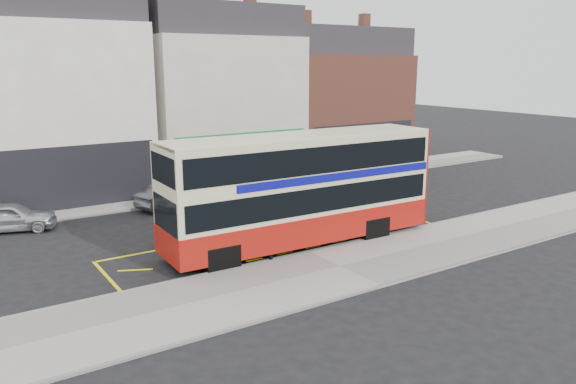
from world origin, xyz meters
TOP-DOWN VIEW (x-y plane):
  - ground at (0.00, 0.00)m, footprint 120.00×120.00m
  - pavement at (0.00, -2.30)m, footprint 40.00×4.00m
  - kerb at (0.00, -0.38)m, footprint 40.00×0.15m
  - far_pavement at (0.00, 11.00)m, footprint 50.00×3.00m
  - road_markings at (0.00, 1.60)m, footprint 14.00×3.40m
  - terrace_left at (-5.50, 14.99)m, footprint 8.00×8.01m
  - terrace_green_shop at (3.50, 14.99)m, footprint 9.00×8.01m
  - terrace_right at (12.50, 14.99)m, footprint 9.00×8.01m
  - double_decker_bus at (0.44, 0.73)m, footprint 11.07×2.85m
  - bus_stop_post at (-1.61, -0.39)m, footprint 0.80×0.14m
  - car_silver at (-8.93, 9.09)m, footprint 3.97×2.64m
  - car_grey at (-1.60, 9.21)m, footprint 3.94×2.43m
  - car_white at (8.77, 8.91)m, footprint 4.74×2.59m
  - street_tree_right at (8.60, 12.00)m, footprint 2.23×2.23m

SIDE VIEW (x-z plane):
  - ground at x=0.00m, z-range 0.00..0.00m
  - road_markings at x=0.00m, z-range 0.00..0.01m
  - pavement at x=0.00m, z-range 0.00..0.15m
  - kerb at x=0.00m, z-range 0.00..0.15m
  - far_pavement at x=0.00m, z-range 0.00..0.15m
  - car_grey at x=-1.60m, z-range 0.00..1.22m
  - car_silver at x=-8.93m, z-range 0.00..1.26m
  - car_white at x=8.77m, z-range 0.00..1.30m
  - bus_stop_post at x=-1.61m, z-range 0.46..3.69m
  - double_decker_bus at x=0.44m, z-range 0.11..4.51m
  - street_tree_right at x=8.60m, z-range 0.87..5.69m
  - terrace_right at x=12.50m, z-range -0.58..9.72m
  - terrace_green_shop at x=3.50m, z-range -0.58..10.72m
  - terrace_left at x=-5.50m, z-range -0.58..11.22m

